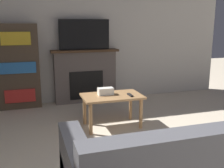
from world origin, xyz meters
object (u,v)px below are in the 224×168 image
coffee_table (112,100)px  tv (84,35)px  bookshelf (18,67)px  fireplace (85,76)px

coffee_table → tv: bearing=94.4°
coffee_table → bookshelf: 1.91m
coffee_table → bookshelf: bearing=133.5°
fireplace → bookshelf: 1.21m
fireplace → coffee_table: fireplace is taller
tv → coffee_table: size_ratio=1.10×
coffee_table → bookshelf: size_ratio=0.58×
bookshelf → fireplace: bearing=1.1°
fireplace → coffee_table: 1.39m
fireplace → tv: size_ratio=1.35×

